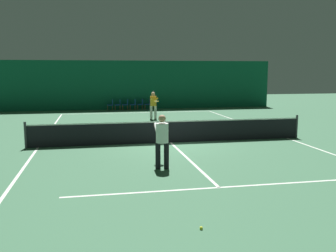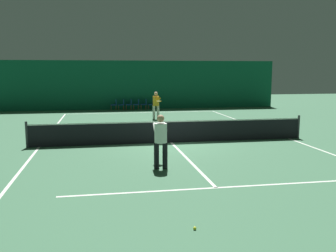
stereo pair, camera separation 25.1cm
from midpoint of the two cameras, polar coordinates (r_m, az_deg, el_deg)
The scene contains 18 objects.
ground_plane at distance 16.22m, azimuth 0.96°, elevation -2.56°, with size 60.00×60.00×0.00m, color #386647.
backdrop_curtain at distance 30.34m, azimuth -4.40°, elevation 6.25°, with size 23.00×0.12×3.88m.
court_line_baseline_far at distance 27.87m, azimuth -3.80°, elevation 2.06°, with size 11.00×0.10×0.00m.
court_line_service_far at distance 22.45m, azimuth -2.21°, elevation 0.52°, with size 8.25×0.10×0.00m.
court_line_service_near at distance 10.21m, azimuth 8.05°, elevation -9.30°, with size 8.25×0.10×0.00m.
court_line_sideline_left at distance 16.10m, azimuth -18.64°, elevation -3.08°, with size 0.10×23.80×0.00m.
court_line_sideline_right at distance 18.10m, azimuth 18.32°, elevation -1.83°, with size 0.10×23.80×0.00m.
court_line_centre at distance 16.22m, azimuth 0.96°, elevation -2.55°, with size 0.10×12.80×0.00m.
tennis_net at distance 16.13m, azimuth 0.97°, elevation -0.78°, with size 12.00×0.10×1.07m.
player_near at distance 11.81m, azimuth -0.53°, elevation -1.74°, with size 0.47×1.40×1.73m.
player_far at distance 23.94m, azimuth -1.53°, elevation 3.48°, with size 0.45×1.39×1.75m.
courtside_chair_0 at distance 29.75m, azimuth -7.92°, elevation 3.34°, with size 0.44×0.44×0.84m.
courtside_chair_1 at distance 29.78m, azimuth -6.78°, elevation 3.37°, with size 0.44×0.44×0.84m.
courtside_chair_2 at distance 29.82m, azimuth -5.64°, elevation 3.39°, with size 0.44×0.44×0.84m.
courtside_chair_3 at distance 29.87m, azimuth -4.51°, elevation 3.42°, with size 0.44×0.44×0.84m.
courtside_chair_4 at distance 29.94m, azimuth -3.38°, elevation 3.44°, with size 0.44×0.44×0.84m.
courtside_chair_5 at distance 30.01m, azimuth -2.25°, elevation 3.46°, with size 0.44×0.44×0.84m.
tennis_ball at distance 7.64m, azimuth 5.08°, elevation -15.26°, with size 0.07×0.07×0.07m.
Camera 2 is at (-2.98, -15.64, 3.10)m, focal length 40.00 mm.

